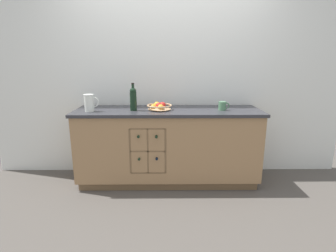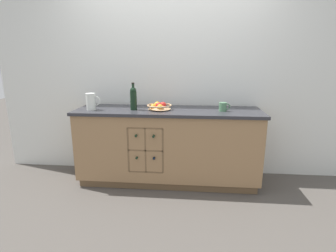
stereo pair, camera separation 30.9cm
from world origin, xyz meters
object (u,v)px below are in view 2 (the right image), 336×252
at_px(standing_wine_bottle, 133,98).
at_px(white_pitcher, 91,101).
at_px(fruit_bowl, 159,106).
at_px(ceramic_mug, 223,107).

bearing_deg(standing_wine_bottle, white_pitcher, -173.74).
height_order(fruit_bowl, standing_wine_bottle, standing_wine_bottle).
relative_size(fruit_bowl, white_pitcher, 1.49).
height_order(fruit_bowl, white_pitcher, white_pitcher).
distance_m(fruit_bowl, standing_wine_bottle, 0.31).
xyz_separation_m(fruit_bowl, standing_wine_bottle, (-0.29, -0.04, 0.10)).
bearing_deg(fruit_bowl, ceramic_mug, -1.89).
height_order(white_pitcher, ceramic_mug, white_pitcher).
xyz_separation_m(white_pitcher, ceramic_mug, (1.50, 0.07, -0.05)).
xyz_separation_m(ceramic_mug, standing_wine_bottle, (-1.02, -0.01, 0.09)).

